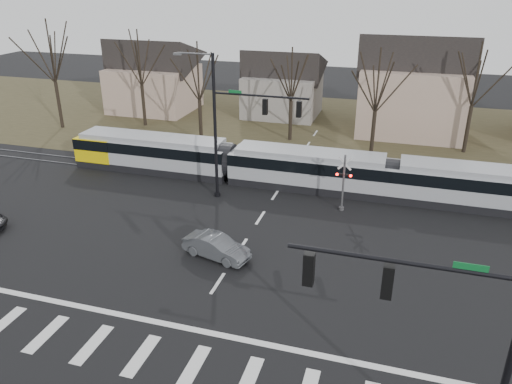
# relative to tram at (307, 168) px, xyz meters

# --- Properties ---
(ground) EXTENTS (140.00, 140.00, 0.00)m
(ground) POSITION_rel_tram_xyz_m (-1.86, -16.00, -1.59)
(ground) COLOR black
(grass_verge) EXTENTS (140.00, 28.00, 0.01)m
(grass_verge) POSITION_rel_tram_xyz_m (-1.86, 16.00, -1.58)
(grass_verge) COLOR #38331E
(grass_verge) RESTS_ON ground
(crosswalk) EXTENTS (27.00, 2.60, 0.01)m
(crosswalk) POSITION_rel_tram_xyz_m (-1.86, -20.00, -1.58)
(crosswalk) COLOR silver
(crosswalk) RESTS_ON ground
(stop_line) EXTENTS (28.00, 0.35, 0.01)m
(stop_line) POSITION_rel_tram_xyz_m (-1.86, -17.80, -1.58)
(stop_line) COLOR silver
(stop_line) RESTS_ON ground
(lane_dashes) EXTENTS (0.18, 30.00, 0.01)m
(lane_dashes) POSITION_rel_tram_xyz_m (-1.86, -0.00, -1.58)
(lane_dashes) COLOR silver
(lane_dashes) RESTS_ON ground
(rail_pair) EXTENTS (90.00, 1.52, 0.06)m
(rail_pair) POSITION_rel_tram_xyz_m (-1.86, -0.20, -1.56)
(rail_pair) COLOR #59595E
(rail_pair) RESTS_ON ground
(tram) EXTENTS (38.40, 2.85, 2.91)m
(tram) POSITION_rel_tram_xyz_m (0.00, 0.00, 0.00)
(tram) COLOR gray
(tram) RESTS_ON ground
(sedan) EXTENTS (3.35, 4.67, 1.31)m
(sedan) POSITION_rel_tram_xyz_m (-2.87, -11.51, -0.93)
(sedan) COLOR #4C4F53
(sedan) RESTS_ON ground
(signal_pole_near_right) EXTENTS (6.72, 0.44, 8.00)m
(signal_pole_near_right) POSITION_rel_tram_xyz_m (8.25, -22.00, 3.58)
(signal_pole_near_right) COLOR black
(signal_pole_near_right) RESTS_ON ground
(signal_pole_far) EXTENTS (9.28, 0.44, 10.20)m
(signal_pole_far) POSITION_rel_tram_xyz_m (-4.27, -3.50, 4.11)
(signal_pole_far) COLOR black
(signal_pole_far) RESTS_ON ground
(rail_crossing_signal) EXTENTS (1.08, 0.36, 4.00)m
(rail_crossing_signal) POSITION_rel_tram_xyz_m (3.14, -3.21, 0.30)
(rail_crossing_signal) COLOR #59595B
(rail_crossing_signal) RESTS_ON ground
(tree_row) EXTENTS (59.20, 7.20, 10.00)m
(tree_row) POSITION_rel_tram_xyz_m (0.14, 10.00, 3.41)
(tree_row) COLOR black
(tree_row) RESTS_ON ground
(house_a) EXTENTS (9.72, 8.64, 8.60)m
(house_a) POSITION_rel_tram_xyz_m (-21.86, 18.00, 2.88)
(house_a) COLOR tan
(house_a) RESTS_ON ground
(house_b) EXTENTS (8.64, 7.56, 7.65)m
(house_b) POSITION_rel_tram_xyz_m (-6.86, 20.00, 2.38)
(house_b) COLOR gray
(house_b) RESTS_ON ground
(house_c) EXTENTS (10.80, 8.64, 10.10)m
(house_c) POSITION_rel_tram_xyz_m (7.14, 17.00, 3.65)
(house_c) COLOR tan
(house_c) RESTS_ON ground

